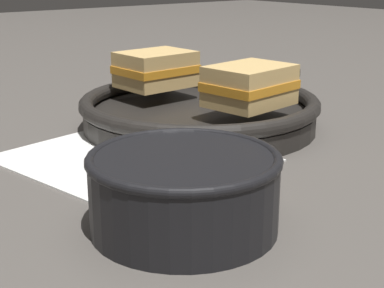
{
  "coord_description": "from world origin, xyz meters",
  "views": [
    {
      "loc": [
        0.43,
        -0.31,
        0.2
      ],
      "look_at": [
        0.0,
        0.02,
        0.03
      ],
      "focal_mm": 55.0,
      "sensor_mm": 36.0,
      "label": 1
    }
  ],
  "objects_px": {
    "sandwich_near_left": "(156,69)",
    "sandwich_near_right": "(250,85)",
    "skillet": "(200,111)",
    "soup_bowl": "(184,186)",
    "spoon": "(168,155)"
  },
  "relations": [
    {
      "from": "sandwich_near_left",
      "to": "sandwich_near_right",
      "type": "bearing_deg",
      "value": 8.3
    },
    {
      "from": "skillet",
      "to": "sandwich_near_left",
      "type": "xyz_separation_m",
      "value": [
        -0.08,
        -0.01,
        0.04
      ]
    },
    {
      "from": "soup_bowl",
      "to": "spoon",
      "type": "distance_m",
      "value": 0.16
    },
    {
      "from": "spoon",
      "to": "sandwich_near_left",
      "type": "bearing_deg",
      "value": 134.15
    },
    {
      "from": "skillet",
      "to": "sandwich_near_left",
      "type": "height_order",
      "value": "sandwich_near_left"
    },
    {
      "from": "sandwich_near_left",
      "to": "sandwich_near_right",
      "type": "relative_size",
      "value": 0.95
    },
    {
      "from": "soup_bowl",
      "to": "skillet",
      "type": "relative_size",
      "value": 0.36
    },
    {
      "from": "skillet",
      "to": "sandwich_near_right",
      "type": "height_order",
      "value": "sandwich_near_right"
    },
    {
      "from": "soup_bowl",
      "to": "skillet",
      "type": "xyz_separation_m",
      "value": [
        -0.22,
        0.2,
        -0.01
      ]
    },
    {
      "from": "soup_bowl",
      "to": "sandwich_near_right",
      "type": "xyz_separation_m",
      "value": [
        -0.14,
        0.2,
        0.03
      ]
    },
    {
      "from": "soup_bowl",
      "to": "skillet",
      "type": "height_order",
      "value": "soup_bowl"
    },
    {
      "from": "sandwich_near_left",
      "to": "sandwich_near_right",
      "type": "distance_m",
      "value": 0.16
    },
    {
      "from": "soup_bowl",
      "to": "sandwich_near_right",
      "type": "bearing_deg",
      "value": 124.76
    },
    {
      "from": "spoon",
      "to": "skillet",
      "type": "relative_size",
      "value": 0.38
    },
    {
      "from": "sandwich_near_left",
      "to": "skillet",
      "type": "bearing_deg",
      "value": 9.87
    }
  ]
}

